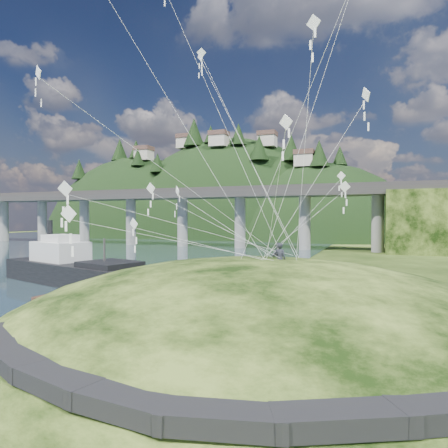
% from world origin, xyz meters
% --- Properties ---
extents(ground, '(320.00, 320.00, 0.00)m').
position_xyz_m(ground, '(0.00, 0.00, 0.00)').
color(ground, black).
rests_on(ground, ground).
extents(grass_hill, '(36.00, 32.00, 13.00)m').
position_xyz_m(grass_hill, '(8.00, 2.00, -1.50)').
color(grass_hill, black).
rests_on(grass_hill, ground).
extents(footpath, '(22.29, 5.84, 0.83)m').
position_xyz_m(footpath, '(7.46, -9.74, 2.08)').
color(footpath, black).
rests_on(footpath, ground).
extents(bridge, '(160.00, 11.00, 15.00)m').
position_xyz_m(bridge, '(-26.46, 70.07, 9.70)').
color(bridge, '#2D2B2B').
rests_on(bridge, ground).
extents(far_ridge, '(153.00, 70.00, 94.50)m').
position_xyz_m(far_ridge, '(-43.58, 122.17, -7.44)').
color(far_ridge, black).
rests_on(far_ridge, ground).
extents(work_barge, '(21.13, 11.06, 7.14)m').
position_xyz_m(work_barge, '(-17.67, 14.64, 1.79)').
color(work_barge, black).
rests_on(work_barge, ground).
extents(wooden_dock, '(15.23, 3.81, 1.08)m').
position_xyz_m(wooden_dock, '(-5.48, 5.09, 0.47)').
color(wooden_dock, '#351D15').
rests_on(wooden_dock, ground).
extents(kite_flyers, '(1.51, 2.84, 2.04)m').
position_xyz_m(kite_flyers, '(8.54, 3.90, 5.88)').
color(kite_flyers, '#22242E').
rests_on(kite_flyers, ground).
extents(kite_swarm, '(18.24, 18.10, 20.67)m').
position_xyz_m(kite_swarm, '(4.65, 2.25, 14.99)').
color(kite_swarm, white).
rests_on(kite_swarm, ground).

